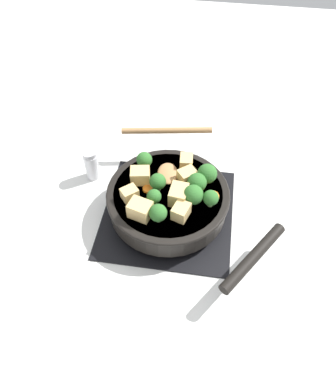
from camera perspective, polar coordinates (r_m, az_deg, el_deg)
name	(u,v)px	position (r m, az deg, el deg)	size (l,w,h in m)	color
ground_plane	(168,213)	(0.91, 0.00, -3.29)	(2.40, 2.40, 0.00)	silver
front_burner_grate	(168,210)	(0.90, 0.00, -2.83)	(0.31, 0.31, 0.03)	black
skillet_pan	(169,199)	(0.87, 0.16, -1.14)	(0.40, 0.36, 0.06)	black
wooden_spoon	(167,148)	(0.94, -0.12, 6.74)	(0.24, 0.21, 0.02)	#A87A4C
tofu_cube_center_large	(130,194)	(0.83, -5.87, -0.25)	(0.04, 0.03, 0.03)	#DBB770
tofu_cube_near_handle	(181,211)	(0.80, 2.00, -2.96)	(0.04, 0.03, 0.03)	#DBB770
tofu_cube_east_chunk	(140,176)	(0.86, -4.26, 2.50)	(0.04, 0.03, 0.03)	#DBB770
tofu_cube_west_chunk	(187,176)	(0.86, 2.94, 2.48)	(0.04, 0.03, 0.03)	#DBB770
tofu_cube_back_piece	(179,195)	(0.82, 1.64, -0.42)	(0.05, 0.04, 0.04)	#DBB770
tofu_cube_front_piece	(140,210)	(0.80, -4.26, -2.69)	(0.05, 0.04, 0.04)	#DBB770
tofu_cube_mid_small	(186,162)	(0.89, 2.80, 4.61)	(0.04, 0.03, 0.03)	#DBB770
broccoli_floret_near_spoon	(154,197)	(0.81, -2.15, -0.71)	(0.03, 0.03, 0.04)	#709956
broccoli_floret_center_top	(197,183)	(0.83, 4.43, 1.43)	(0.04, 0.04, 0.05)	#709956
broccoli_floret_east_rim	(211,198)	(0.81, 6.52, -0.93)	(0.03, 0.03, 0.04)	#709956
broccoli_floret_west_rim	(144,160)	(0.89, -3.64, 4.90)	(0.04, 0.04, 0.04)	#709956
broccoli_floret_north_edge	(158,182)	(0.84, -1.57, 1.58)	(0.04, 0.04, 0.05)	#709956
broccoli_floret_south_cluster	(158,213)	(0.78, -1.52, -3.22)	(0.04, 0.04, 0.05)	#709956
broccoli_floret_mid_floret	(207,174)	(0.85, 5.99, 2.79)	(0.05, 0.05, 0.05)	#709956
broccoli_floret_small_inner	(193,195)	(0.81, 3.88, -0.44)	(0.04, 0.04, 0.05)	#709956
carrot_slice_orange_thin	(212,197)	(0.84, 6.71, -0.72)	(0.03, 0.03, 0.01)	orange
carrot_slice_near_center	(148,190)	(0.85, -3.14, 0.37)	(0.02, 0.02, 0.01)	orange
carrot_slice_edge_slice	(180,189)	(0.85, 1.80, 0.39)	(0.03, 0.03, 0.01)	orange
carrot_slice_under_broccoli	(201,175)	(0.88, 5.09, 2.60)	(0.02, 0.02, 0.01)	orange
salt_shaker	(92,165)	(0.98, -11.57, 4.09)	(0.04, 0.04, 0.09)	white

